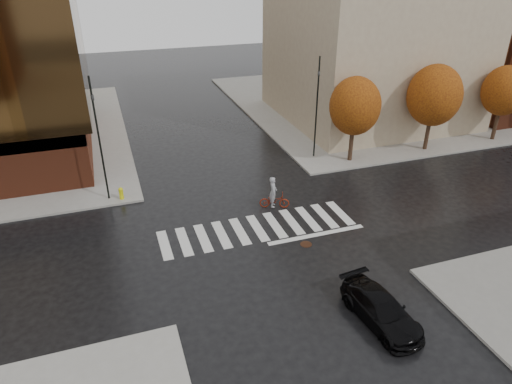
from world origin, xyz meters
The scene contains 13 objects.
ground centered at (0.00, 0.00, 0.00)m, with size 120.00×120.00×0.00m, color black.
sidewalk_ne centered at (21.00, 21.00, 0.07)m, with size 30.00×30.00×0.15m, color gray.
crosswalk centered at (0.00, 0.50, 0.01)m, with size 12.00×3.00×0.01m, color silver.
building_ne_tan centered at (17.00, 17.00, 9.15)m, with size 16.00×16.00×18.00m, color tan.
tree_ne_a centered at (10.00, 7.40, 4.46)m, with size 3.80×3.80×6.50m.
tree_ne_b centered at (17.00, 7.40, 4.62)m, with size 4.20×4.20×6.89m.
tree_ne_c centered at (24.00, 7.40, 4.37)m, with size 3.60×3.60×6.31m.
sedan centered at (2.60, -8.52, 0.64)m, with size 1.80×4.44×1.29m, color black.
cyclist centered at (1.79, 2.50, 0.74)m, with size 2.01×1.29×2.16m.
traffic_light_nw centered at (-8.14, 6.95, 4.83)m, with size 0.24×0.21×8.05m.
traffic_light_ne centered at (7.67, 9.00, 4.64)m, with size 0.19×0.22×7.78m.
fire_hydrant centered at (-7.34, 6.57, 0.60)m, with size 0.29×0.29×0.83m.
manhole centered at (2.02, -2.00, 0.01)m, with size 0.66×0.66×0.01m, color #3C2315.
Camera 1 is at (-7.52, -21.20, 14.46)m, focal length 32.00 mm.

